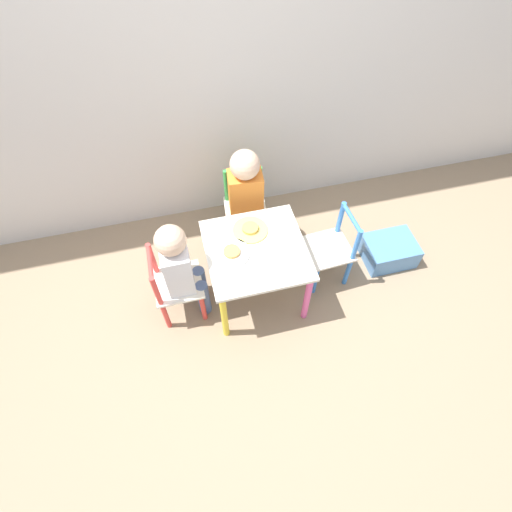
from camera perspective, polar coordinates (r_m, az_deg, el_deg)
The scene contains 11 objects.
ground_plane at distance 2.49m, azimuth 0.00°, elevation -5.02°, with size 6.00×6.00×0.00m, color #8C755B.
house_wall at distance 2.23m, azimuth -5.83°, elevation 31.71°, with size 6.00×0.06×2.60m.
kids_table at distance 2.19m, azimuth 0.00°, elevation -0.06°, with size 0.54×0.54×0.44m.
chair_red at distance 2.27m, azimuth -11.57°, elevation -4.13°, with size 0.26×0.26×0.51m.
chair_green at distance 2.57m, azimuth -1.54°, elevation 6.74°, with size 0.28×0.28×0.51m.
chair_blue at distance 2.41m, azimuth 10.70°, elevation 0.97°, with size 0.27×0.27×0.51m.
child_left at distance 2.12m, azimuth -10.72°, elevation -1.26°, with size 0.21×0.20×0.71m.
child_back at distance 2.39m, azimuth -1.45°, elevation 8.94°, with size 0.21×0.22×0.74m.
plate_left at distance 2.11m, azimuth -3.46°, elevation 0.49°, with size 0.19×0.19×0.03m.
plate_back at distance 2.21m, azimuth -0.83°, elevation 3.81°, with size 0.20×0.20×0.03m.
storage_bin at distance 2.71m, azimuth 18.47°, elevation 0.72°, with size 0.32×0.25×0.16m.
Camera 1 is at (-0.31, -1.25, 2.13)m, focal length 28.00 mm.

